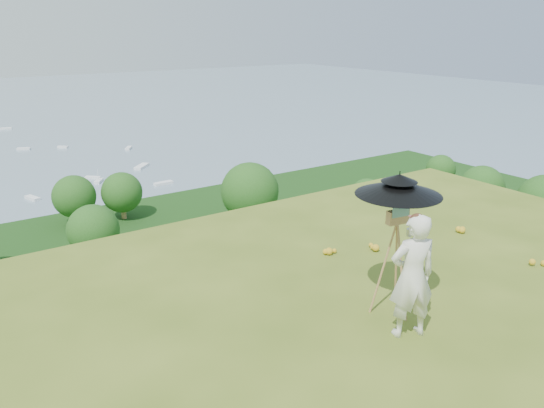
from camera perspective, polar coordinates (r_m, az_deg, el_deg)
ground at (r=7.27m, az=23.57°, el=-16.26°), size 14.00×14.00×0.00m
shoreline_tier at (r=87.73m, az=-27.10°, el=-10.75°), size 170.00×28.00×8.00m
slope_trees at (r=42.73m, az=-23.54°, el=-9.45°), size 110.00×50.00×6.00m
wildflowers at (r=7.34m, az=21.96°, el=-15.10°), size 10.00×10.50×0.12m
painter at (r=7.22m, az=14.84°, el=-7.52°), size 0.74×0.61×1.74m
field_easel at (r=7.73m, az=13.03°, el=-5.67°), size 0.74×0.74×1.71m
sun_umbrella at (r=7.43m, az=13.40°, el=0.82°), size 1.43×1.43×0.71m
painter_cap at (r=6.90m, az=15.40°, el=-1.39°), size 0.25×0.28×0.10m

